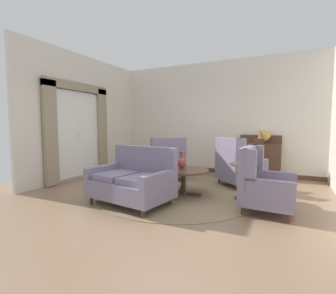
{
  "coord_description": "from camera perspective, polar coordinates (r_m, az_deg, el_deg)",
  "views": [
    {
      "loc": [
        2.01,
        -4.15,
        1.37
      ],
      "look_at": [
        -0.31,
        0.55,
        0.91
      ],
      "focal_mm": 26.47,
      "sensor_mm": 36.0,
      "label": 1
    }
  ],
  "objects": [
    {
      "name": "coffee_table",
      "position": [
        4.91,
        3.58,
        -6.06
      ],
      "size": [
        1.0,
        1.0,
        0.51
      ],
      "color": "#4C3323",
      "rests_on": "ground"
    },
    {
      "name": "armchair_far_left",
      "position": [
        4.27,
        20.9,
        -8.03
      ],
      "size": [
        0.82,
        0.89,
        1.03
      ],
      "rotation": [
        0.0,
        0.0,
        7.82
      ],
      "color": "slate",
      "rests_on": "ground"
    },
    {
      "name": "side_table",
      "position": [
        4.8,
        17.4,
        -6.77
      ],
      "size": [
        0.58,
        0.58,
        0.68
      ],
      "color": "#4C3323",
      "rests_on": "ground"
    },
    {
      "name": "baseboard_back",
      "position": [
        7.4,
        10.15,
        -5.31
      ],
      "size": [
        5.82,
        0.03,
        0.12
      ],
      "primitive_type": "cube",
      "color": "#4C3323",
      "rests_on": "ground"
    },
    {
      "name": "ground",
      "position": [
        4.81,
        0.43,
        -11.59
      ],
      "size": [
        8.14,
        8.14,
        0.0
      ],
      "primitive_type": "plane",
      "color": "#896B51"
    },
    {
      "name": "wall_left",
      "position": [
        7.03,
        -18.24,
        6.54
      ],
      "size": [
        0.08,
        4.07,
        3.19
      ],
      "primitive_type": "cube",
      "color": "silver",
      "rests_on": "ground"
    },
    {
      "name": "armchair_beside_settee",
      "position": [
        6.2,
        -0.31,
        -3.63
      ],
      "size": [
        1.19,
        1.2,
        1.08
      ],
      "rotation": [
        0.0,
        0.0,
        3.8
      ],
      "color": "slate",
      "rests_on": "ground"
    },
    {
      "name": "gramophone",
      "position": [
        6.7,
        20.73,
        2.71
      ],
      "size": [
        0.48,
        0.53,
        0.51
      ],
      "color": "#4C3323",
      "rests_on": "sideboard"
    },
    {
      "name": "area_rug",
      "position": [
        5.07,
        1.94,
        -10.65
      ],
      "size": [
        3.14,
        3.14,
        0.01
      ],
      "primitive_type": "cylinder",
      "color": "#847051",
      "rests_on": "ground"
    },
    {
      "name": "settee",
      "position": [
        4.4,
        -8.09,
        -7.73
      ],
      "size": [
        1.49,
        1.08,
        0.99
      ],
      "rotation": [
        0.0,
        0.0,
        -0.14
      ],
      "color": "slate",
      "rests_on": "ground"
    },
    {
      "name": "window_with_curtains",
      "position": [
        6.68,
        -19.92,
        4.11
      ],
      "size": [
        0.12,
        2.01,
        2.42
      ],
      "color": "silver"
    },
    {
      "name": "sideboard",
      "position": [
        6.85,
        20.24,
        -2.54
      ],
      "size": [
        1.04,
        0.38,
        1.12
      ],
      "color": "#4C3323",
      "rests_on": "ground"
    },
    {
      "name": "armchair_near_sideboard",
      "position": [
        5.78,
        15.67,
        -4.33
      ],
      "size": [
        1.17,
        1.17,
        1.1
      ],
      "rotation": [
        0.0,
        0.0,
        2.37
      ],
      "color": "slate",
      "rests_on": "ground"
    },
    {
      "name": "wall_back",
      "position": [
        7.34,
        10.46,
        6.63
      ],
      "size": [
        5.98,
        0.08,
        3.19
      ],
      "primitive_type": "cube",
      "color": "silver",
      "rests_on": "ground"
    },
    {
      "name": "porcelain_vase",
      "position": [
        4.86,
        3.19,
        -3.49
      ],
      "size": [
        0.17,
        0.17,
        0.36
      ],
      "color": "brown",
      "rests_on": "coffee_table"
    }
  ]
}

